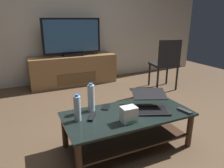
# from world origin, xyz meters

# --- Properties ---
(ground_plane) EXTENTS (7.68, 7.68, 0.00)m
(ground_plane) POSITION_xyz_m (0.00, 0.00, 0.00)
(ground_plane) COLOR brown
(back_wall) EXTENTS (6.40, 0.12, 2.80)m
(back_wall) POSITION_xyz_m (0.00, 2.45, 1.40)
(back_wall) COLOR beige
(back_wall) RESTS_ON ground
(coffee_table) EXTENTS (1.27, 0.62, 0.38)m
(coffee_table) POSITION_xyz_m (-0.09, -0.23, 0.27)
(coffee_table) COLOR black
(coffee_table) RESTS_ON ground
(media_cabinet) EXTENTS (1.69, 0.47, 0.58)m
(media_cabinet) POSITION_xyz_m (-0.03, 2.13, 0.29)
(media_cabinet) COLOR olive
(media_cabinet) RESTS_ON ground
(television) EXTENTS (1.12, 0.20, 0.71)m
(television) POSITION_xyz_m (-0.03, 2.11, 0.92)
(television) COLOR black
(television) RESTS_ON media_cabinet
(dining_chair) EXTENTS (0.52, 0.52, 0.93)m
(dining_chair) POSITION_xyz_m (1.43, 1.10, 0.52)
(dining_chair) COLOR black
(dining_chair) RESTS_ON ground
(laptop) EXTENTS (0.47, 0.48, 0.16)m
(laptop) POSITION_xyz_m (0.16, -0.24, 0.44)
(laptop) COLOR black
(laptop) RESTS_ON coffee_table
(router_box) EXTENTS (0.14, 0.11, 0.14)m
(router_box) POSITION_xyz_m (-0.17, -0.39, 0.45)
(router_box) COLOR white
(router_box) RESTS_ON coffee_table
(water_bottle_near) EXTENTS (0.06, 0.06, 0.26)m
(water_bottle_near) POSITION_xyz_m (-0.59, -0.17, 0.51)
(water_bottle_near) COLOR silver
(water_bottle_near) RESTS_ON coffee_table
(water_bottle_far) EXTENTS (0.07, 0.07, 0.29)m
(water_bottle_far) POSITION_xyz_m (-0.40, -0.02, 0.52)
(water_bottle_far) COLOR silver
(water_bottle_far) RESTS_ON coffee_table
(cell_phone) EXTENTS (0.13, 0.16, 0.01)m
(cell_phone) POSITION_xyz_m (-0.24, -0.02, 0.39)
(cell_phone) COLOR black
(cell_phone) RESTS_ON coffee_table
(tv_remote) EXTENTS (0.12, 0.16, 0.02)m
(tv_remote) POSITION_xyz_m (-0.45, -0.18, 0.39)
(tv_remote) COLOR black
(tv_remote) RESTS_ON coffee_table
(soundbar_remote) EXTENTS (0.07, 0.17, 0.02)m
(soundbar_remote) POSITION_xyz_m (0.44, -0.44, 0.39)
(soundbar_remote) COLOR #2D2D30
(soundbar_remote) RESTS_ON coffee_table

